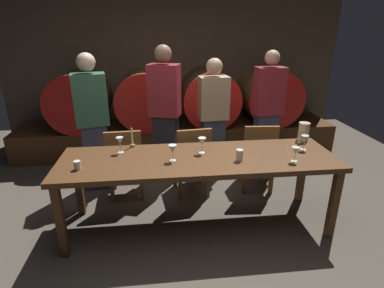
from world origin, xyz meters
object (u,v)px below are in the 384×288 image
wine_glass_right (295,151)px  wine_glass_far_right (305,140)px  cup_left (77,165)px  wine_glass_far_left (120,141)px  dining_table (199,164)px  wine_glass_center (202,142)px  chair_center (192,158)px  candle_right (300,140)px  cup_right (240,155)px  guest_center_right (213,118)px  pitcher (304,132)px  chair_left (125,160)px  guest_center_left (165,114)px  chair_right (258,154)px  wine_barrel_far_left (81,100)px  guest_far_left (93,123)px  wine_barrel_center_right (208,97)px  wine_barrel_far_right (268,95)px  guest_far_right (267,112)px  wine_glass_left (173,150)px  wine_barrel_center_left (145,98)px  candle_left (132,141)px

wine_glass_right → wine_glass_far_right: size_ratio=0.93×
cup_left → wine_glass_far_left: bearing=46.0°
dining_table → wine_glass_center: size_ratio=16.63×
chair_center → candle_right: size_ratio=4.67×
dining_table → cup_right: (0.37, -0.12, 0.12)m
guest_center_right → pitcher: (0.86, -0.84, 0.06)m
chair_left → wine_glass_far_right: 2.00m
guest_center_left → cup_left: bearing=74.0°
chair_center → chair_right: size_ratio=1.00×
chair_right → cup_left: chair_right is taller
wine_barrel_far_left → cup_right: wine_barrel_far_left is taller
wine_glass_far_left → guest_far_left: bearing=117.8°
cup_left → chair_center: bearing=34.7°
guest_center_left → wine_glass_far_left: size_ratio=10.70×
guest_center_left → wine_glass_right: 1.75m
wine_barrel_center_right → guest_center_right: (-0.09, -0.96, -0.08)m
wine_barrel_far_right → dining_table: (-1.44, -2.15, -0.19)m
wine_barrel_center_right → guest_far_right: 1.15m
wine_barrel_far_left → chair_center: size_ratio=1.06×
guest_far_left → wine_glass_left: bearing=119.0°
wine_barrel_center_right → wine_glass_far_left: size_ratio=5.68×
chair_left → chair_center: bearing=175.1°
wine_barrel_far_left → wine_glass_far_right: (2.66, -2.08, -0.02)m
candle_right → pitcher: (0.09, 0.11, 0.05)m
wine_barrel_center_left → cup_right: size_ratio=8.50×
dining_table → wine_glass_right: bearing=-12.9°
wine_glass_far_right → cup_left: wine_glass_far_right is taller
dining_table → wine_glass_left: size_ratio=16.96×
candle_right → wine_glass_center: (-1.08, -0.13, 0.07)m
guest_far_left → candle_left: bearing=117.1°
wine_barrel_center_left → wine_barrel_far_left: bearing=180.0°
chair_center → guest_center_right: guest_center_right is taller
chair_center → cup_right: size_ratio=8.02×
wine_barrel_center_left → dining_table: bearing=-75.2°
pitcher → wine_glass_far_right: 0.30m
dining_table → chair_right: chair_right is taller
wine_barrel_far_left → wine_glass_left: wine_barrel_far_left is taller
cup_left → candle_right: bearing=9.7°
candle_left → candle_right: size_ratio=1.19×
wine_barrel_far_left → wine_barrel_far_right: same height
wine_barrel_center_right → dining_table: bearing=-101.6°
guest_far_right → candle_left: 1.96m
chair_left → wine_glass_center: wine_glass_center is taller
wine_barrel_center_left → wine_glass_far_right: 2.66m
chair_center → wine_glass_far_left: (-0.77, -0.42, 0.40)m
chair_right → candle_right: size_ratio=4.67×
wine_glass_left → wine_barrel_center_left: bearing=98.1°
wine_glass_far_left → wine_glass_center: bearing=-6.9°
guest_far_right → chair_left: bearing=13.9°
guest_far_right → wine_glass_left: size_ratio=10.62×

